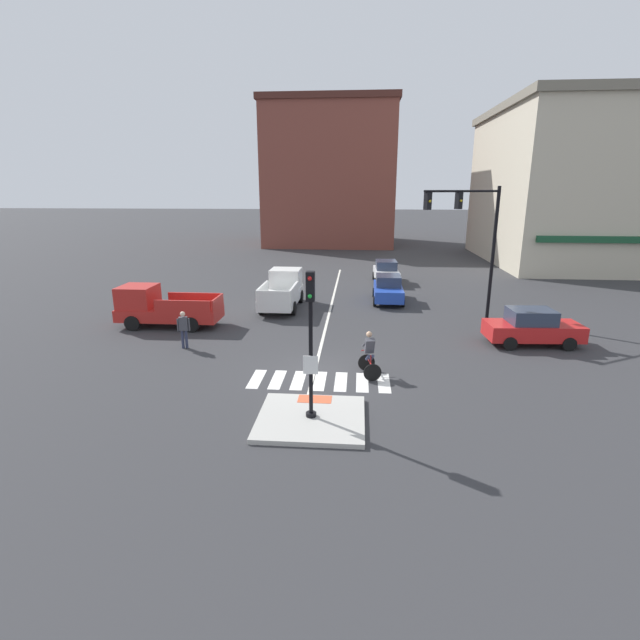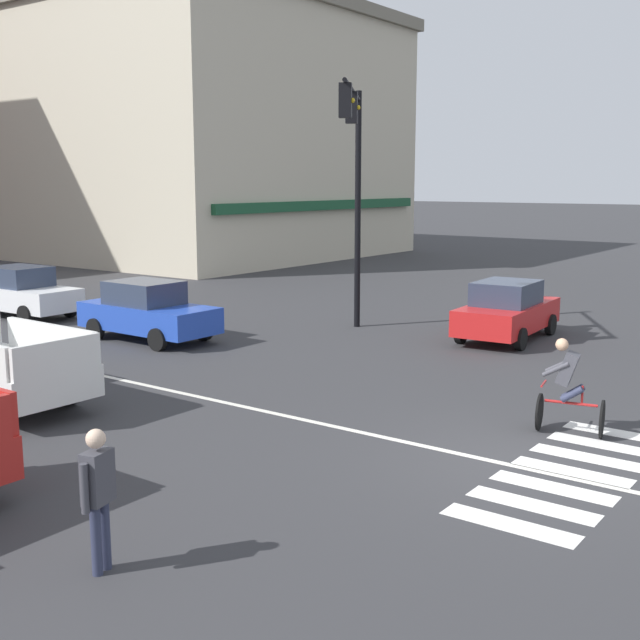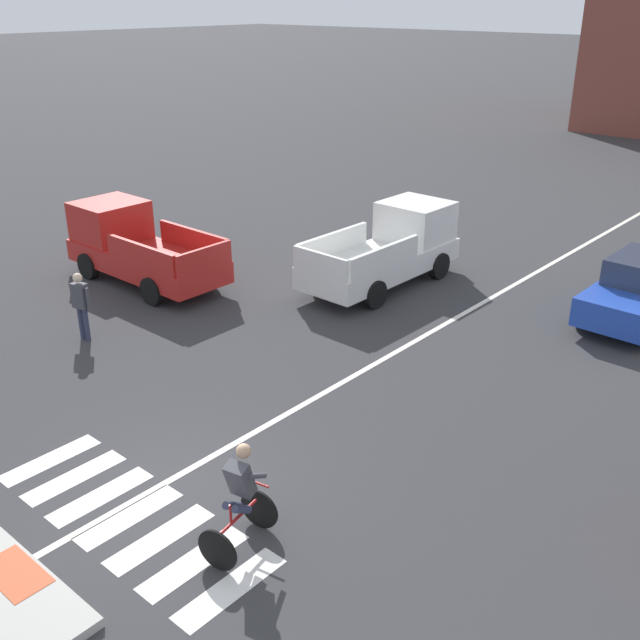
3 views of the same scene
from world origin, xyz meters
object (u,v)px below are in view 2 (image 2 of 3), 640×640
traffic_light_mast (355,166)px  car_red_cross_right (507,311)px  cyclist (568,385)px  car_white_eastbound_distant (21,292)px  pedestrian_at_curb_left (98,489)px  car_blue_eastbound_far (148,311)px

traffic_light_mast → car_red_cross_right: bearing=-61.8°
car_red_cross_right → cyclist: cyclist is taller
car_white_eastbound_distant → cyclist: bearing=-94.9°
car_white_eastbound_distant → cyclist: cyclist is taller
traffic_light_mast → cyclist: (-5.32, -8.03, -3.90)m
traffic_light_mast → car_white_eastbound_distant: size_ratio=1.67×
car_red_cross_right → traffic_light_mast: bearing=118.2°
traffic_light_mast → pedestrian_at_curb_left: traffic_light_mast is taller
car_red_cross_right → cyclist: (-7.34, -4.26, 0.06)m
car_blue_eastbound_far → pedestrian_at_curb_left: size_ratio=2.46×
car_red_cross_right → car_blue_eastbound_far: 9.97m
traffic_light_mast → car_blue_eastbound_far: bearing=133.1°
traffic_light_mast → car_red_cross_right: size_ratio=1.65×
traffic_light_mast → car_white_eastbound_distant: (-3.74, 10.43, -3.96)m
car_red_cross_right → pedestrian_at_curb_left: (-15.38, -1.78, 0.17)m
traffic_light_mast → cyclist: bearing=-123.5°
traffic_light_mast → cyclist: 10.39m
car_white_eastbound_distant → car_red_cross_right: (5.77, -14.21, 0.00)m
car_white_eastbound_distant → car_blue_eastbound_far: (-0.20, -6.22, 0.00)m
car_white_eastbound_distant → pedestrian_at_curb_left: 18.65m
car_blue_eastbound_far → pedestrian_at_curb_left: 13.56m
car_white_eastbound_distant → car_blue_eastbound_far: same height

